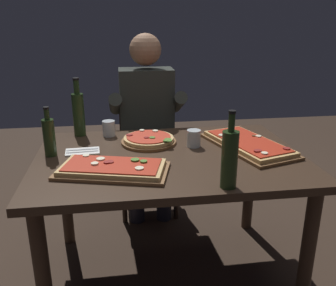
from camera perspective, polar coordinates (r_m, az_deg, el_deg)
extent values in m
plane|color=#38281E|center=(2.30, 0.19, -19.38)|extent=(6.40, 6.40, 0.00)
cube|color=#3D2B1E|center=(1.93, 0.21, -2.44)|extent=(1.40, 0.96, 0.04)
cylinder|color=#3D2B1E|center=(1.79, -19.01, -19.29)|extent=(0.07, 0.07, 0.70)
cylinder|color=#3D2B1E|center=(1.96, 21.04, -15.76)|extent=(0.07, 0.07, 0.70)
cylinder|color=#3D2B1E|center=(2.46, -15.81, -7.74)|extent=(0.07, 0.07, 0.70)
cylinder|color=#3D2B1E|center=(2.59, 12.66, -6.06)|extent=(0.07, 0.07, 0.70)
cube|color=brown|center=(1.73, -8.66, -4.34)|extent=(0.57, 0.38, 0.02)
cube|color=#DBB270|center=(1.72, -8.69, -3.79)|extent=(0.52, 0.35, 0.02)
cube|color=#B72D19|center=(1.72, -8.71, -3.39)|extent=(0.48, 0.31, 0.01)
cylinder|color=maroon|center=(1.74, -9.54, -2.99)|extent=(0.03, 0.03, 0.01)
cylinder|color=beige|center=(1.84, -12.74, -1.91)|extent=(0.03, 0.03, 0.00)
cylinder|color=beige|center=(1.65, -4.53, -3.96)|extent=(0.04, 0.04, 0.01)
cylinder|color=#4C7F2D|center=(1.74, -5.19, -2.65)|extent=(0.04, 0.04, 0.01)
cylinder|color=beige|center=(1.73, -11.43, -3.19)|extent=(0.04, 0.04, 0.01)
cylinder|color=maroon|center=(1.74, -9.14, -2.93)|extent=(0.04, 0.04, 0.00)
cylinder|color=beige|center=(1.78, -10.53, -2.45)|extent=(0.04, 0.04, 0.01)
cylinder|color=#4C7F2D|center=(1.72, -3.84, -2.89)|extent=(0.03, 0.03, 0.01)
cube|color=brown|center=(2.09, 12.39, -0.44)|extent=(0.44, 0.63, 0.02)
cube|color=tan|center=(2.08, 12.42, 0.02)|extent=(0.40, 0.59, 0.02)
cube|color=#B72D19|center=(2.08, 12.45, 0.36)|extent=(0.36, 0.54, 0.01)
cylinder|color=maroon|center=(1.99, 18.08, -0.81)|extent=(0.04, 0.04, 0.01)
cylinder|color=maroon|center=(1.90, 13.71, -1.24)|extent=(0.03, 0.03, 0.01)
cylinder|color=beige|center=(2.12, 8.43, 1.22)|extent=(0.04, 0.04, 0.01)
cylinder|color=beige|center=(2.15, 13.99, 1.06)|extent=(0.03, 0.03, 0.01)
cylinder|color=beige|center=(1.89, 14.90, -1.54)|extent=(0.03, 0.03, 0.01)
cylinder|color=brown|center=(2.15, 13.36, 1.12)|extent=(0.03, 0.03, 0.00)
cylinder|color=maroon|center=(1.92, 13.96, -1.14)|extent=(0.04, 0.04, 0.00)
cylinder|color=brown|center=(2.11, -3.04, 0.19)|extent=(0.32, 0.32, 0.02)
cylinder|color=#DBB270|center=(2.10, -3.05, 0.66)|extent=(0.29, 0.29, 0.02)
cylinder|color=red|center=(2.10, -3.06, 0.99)|extent=(0.25, 0.25, 0.01)
cylinder|color=maroon|center=(2.07, -3.40, 0.87)|extent=(0.03, 0.03, 0.01)
cylinder|color=#4C7F2D|center=(2.01, 0.05, 0.38)|extent=(0.04, 0.04, 0.00)
cylinder|color=beige|center=(2.20, -4.12, 2.00)|extent=(0.03, 0.03, 0.01)
cylinder|color=#4C7F2D|center=(2.06, -2.49, 0.87)|extent=(0.03, 0.03, 0.00)
cylinder|color=#4C7F2D|center=(2.03, -0.02, 0.58)|extent=(0.04, 0.04, 0.00)
cylinder|color=#4C7F2D|center=(2.01, -0.37, 0.37)|extent=(0.03, 0.03, 0.01)
cylinder|color=beige|center=(2.18, -2.01, 1.93)|extent=(0.03, 0.03, 0.01)
cylinder|color=maroon|center=(2.12, -6.08, 1.28)|extent=(0.04, 0.04, 0.00)
cylinder|color=#233819|center=(2.28, -13.83, 4.31)|extent=(0.07, 0.07, 0.26)
cylinder|color=#233819|center=(2.24, -14.17, 8.53)|extent=(0.03, 0.03, 0.08)
cylinder|color=black|center=(2.24, -14.27, 9.72)|extent=(0.04, 0.04, 0.01)
cylinder|color=#233819|center=(1.55, 9.60, -2.63)|extent=(0.07, 0.07, 0.25)
cylinder|color=#233819|center=(1.50, 9.95, 3.18)|extent=(0.03, 0.03, 0.08)
cylinder|color=black|center=(1.48, 10.04, 4.82)|extent=(0.03, 0.03, 0.01)
cylinder|color=#233819|center=(1.99, -18.12, 0.78)|extent=(0.06, 0.06, 0.20)
cylinder|color=#233819|center=(1.95, -18.49, 4.27)|extent=(0.03, 0.03, 0.05)
cylinder|color=black|center=(1.94, -18.60, 5.22)|extent=(0.03, 0.03, 0.01)
cylinder|color=silver|center=(2.25, -9.27, 2.28)|extent=(0.08, 0.08, 0.09)
cylinder|color=silver|center=(2.04, 4.05, 0.74)|extent=(0.08, 0.08, 0.10)
cylinder|color=#5B3814|center=(2.05, 4.04, -0.03)|extent=(0.06, 0.06, 0.04)
cube|color=white|center=(2.02, -13.25, -1.31)|extent=(0.19, 0.12, 0.01)
cube|color=silver|center=(2.00, -13.27, -1.34)|extent=(0.17, 0.02, 0.00)
cube|color=silver|center=(2.03, -13.26, -0.99)|extent=(0.17, 0.02, 0.00)
cube|color=black|center=(2.76, -3.23, -2.19)|extent=(0.44, 0.44, 0.04)
cube|color=black|center=(2.87, -3.67, 3.53)|extent=(0.40, 0.04, 0.42)
cylinder|color=black|center=(2.67, -6.88, -8.37)|extent=(0.04, 0.04, 0.41)
cylinder|color=black|center=(2.70, 1.28, -7.90)|extent=(0.04, 0.04, 0.41)
cylinder|color=black|center=(3.01, -7.10, -5.05)|extent=(0.04, 0.04, 0.41)
cylinder|color=black|center=(3.04, 0.11, -4.67)|extent=(0.04, 0.04, 0.41)
cylinder|color=#23232D|center=(2.67, -4.96, -7.80)|extent=(0.11, 0.11, 0.45)
cylinder|color=#23232D|center=(2.68, -0.66, -7.55)|extent=(0.11, 0.11, 0.45)
cube|color=#23232D|center=(2.63, -3.07, -1.35)|extent=(0.34, 0.40, 0.12)
cube|color=#2D332D|center=(2.64, -3.39, 5.93)|extent=(0.38, 0.22, 0.52)
sphere|color=#A37556|center=(2.58, -3.57, 14.41)|extent=(0.22, 0.22, 0.22)
cylinder|color=#2D332D|center=(2.57, -8.22, 6.04)|extent=(0.09, 0.31, 0.21)
cylinder|color=#2D332D|center=(2.61, 1.54, 6.41)|extent=(0.09, 0.31, 0.21)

